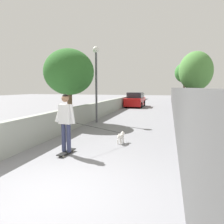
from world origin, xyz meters
name	(u,v)px	position (x,y,z in m)	size (l,w,h in m)	color
ground_plane	(143,112)	(14.00, 0.00, 0.00)	(80.00, 80.00, 0.00)	gray
wall_left	(106,108)	(12.00, 2.56, 0.53)	(48.00, 0.30, 1.06)	#999E93
fence_right	(176,102)	(12.00, -2.56, 1.02)	(48.00, 0.30, 2.05)	#4C4C4C
tree_right_near	(185,73)	(19.00, -3.51, 3.49)	(1.93, 1.93, 4.51)	#473523
tree_left_mid	(69,72)	(7.50, 3.34, 2.90)	(2.78, 2.78, 4.19)	brown
tree_right_far	(196,71)	(13.00, -3.87, 3.20)	(2.36, 2.36, 4.63)	brown
lamp_post	(96,71)	(8.26, 2.01, 2.99)	(0.36, 0.36, 4.38)	#4C4C51
skateboard	(67,152)	(2.38, 0.92, 0.07)	(0.82, 0.28, 0.08)	black
person_skateboarder	(66,118)	(2.38, 0.92, 1.13)	(0.26, 0.72, 1.78)	#333859
dog	(121,136)	(4.04, -0.42, 0.28)	(1.97, 1.48, 1.06)	white
car_near	(135,100)	(18.95, 1.41, 0.71)	(3.99, 1.80, 1.54)	#B71414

